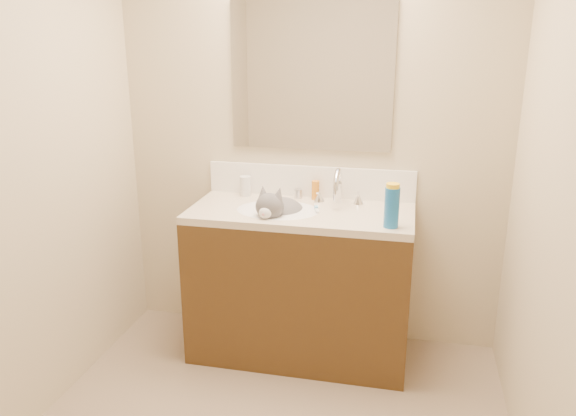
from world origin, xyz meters
The scene contains 16 objects.
room_shell centered at (0.00, 0.00, 1.49)m, with size 2.24×2.54×2.52m.
vanity_cabinet centered at (0.00, 0.97, 0.41)m, with size 1.20×0.55×0.82m, color #422A12.
counter_slab centered at (0.00, 0.97, 0.84)m, with size 1.20×0.55×0.04m, color beige.
basin centered at (-0.12, 0.94, 0.79)m, with size 0.45×0.36×0.14m, color white.
faucet centered at (0.18, 1.11, 0.95)m, with size 0.28×0.20×0.21m.
cat centered at (-0.12, 0.95, 0.83)m, with size 0.32×0.41×0.32m.
backsplash centered at (0.00, 1.24, 0.95)m, with size 1.20×0.02×0.18m, color white.
mirror centered at (0.00, 1.24, 1.54)m, with size 0.90×0.02×0.80m, color white.
pill_bottle centered at (-0.37, 1.18, 0.92)m, with size 0.06×0.06×0.12m, color silver.
pill_label centered at (-0.37, 1.18, 0.90)m, with size 0.06×0.06×0.04m, color orange.
silver_jar centered at (-0.06, 1.19, 0.89)m, with size 0.05×0.05×0.05m, color #B7B7BC.
amber_bottle centered at (0.04, 1.19, 0.91)m, with size 0.04×0.04×0.11m, color orange.
toothbrush centered at (0.08, 1.00, 0.87)m, with size 0.02×0.15×0.01m, color silver.
toothbrush_head centered at (0.08, 1.00, 0.87)m, with size 0.02×0.03×0.02m, color #6FBBED.
spray_can centered at (0.48, 0.79, 0.96)m, with size 0.07×0.07×0.20m, color #1962B0.
spray_cap centered at (0.48, 0.79, 1.06)m, with size 0.06×0.06×0.04m, color yellow.
Camera 1 is at (0.56, -1.85, 1.76)m, focal length 35.00 mm.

